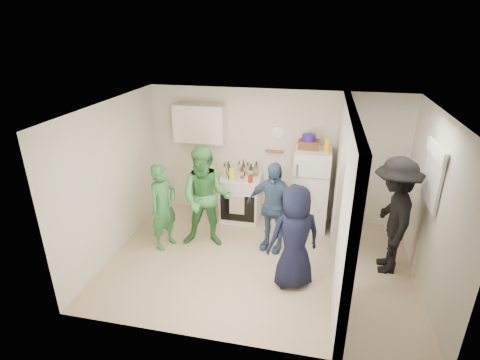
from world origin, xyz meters
name	(u,v)px	position (x,y,z in m)	size (l,w,h in m)	color
floor	(259,262)	(0.00, 0.00, 0.00)	(4.80, 4.80, 0.00)	tan
wall_back	(275,156)	(0.00, 1.70, 1.25)	(4.80, 4.80, 0.00)	silver
wall_front	(235,257)	(0.00, -1.70, 1.25)	(4.80, 4.80, 0.00)	silver
wall_left	(113,179)	(-2.40, 0.00, 1.25)	(3.40, 3.40, 0.00)	silver
wall_right	(434,208)	(2.40, 0.00, 1.25)	(3.40, 3.40, 0.00)	silver
ceiling	(262,109)	(0.00, 0.00, 2.50)	(4.80, 4.80, 0.00)	white
partition_pier_back	(341,172)	(1.20, 1.10, 1.25)	(0.12, 1.20, 2.50)	silver
partition_pier_front	(347,240)	(1.20, -1.10, 1.25)	(0.12, 1.20, 2.50)	silver
partition_header	(352,128)	(1.20, 0.00, 2.30)	(0.12, 1.00, 0.40)	silver
stove	(241,198)	(-0.59, 1.37, 0.44)	(0.75, 0.62, 0.89)	white
upper_cabinet	(200,123)	(-1.40, 1.52, 1.85)	(0.95, 0.34, 0.70)	silver
fridge	(310,190)	(0.72, 1.34, 0.77)	(0.63, 0.61, 1.53)	white
wicker_basket	(308,145)	(0.62, 1.39, 1.61)	(0.35, 0.25, 0.15)	brown
blue_bowl	(309,137)	(0.62, 1.39, 1.74)	(0.24, 0.24, 0.11)	#281594
yellow_cup_stack_top	(327,146)	(0.94, 1.24, 1.66)	(0.09, 0.09, 0.25)	yellow
wall_clock	(278,133)	(0.05, 1.68, 1.70)	(0.22, 0.22, 0.03)	white
spice_shelf	(274,151)	(0.00, 1.65, 1.35)	(0.35, 0.08, 0.03)	olive
nook_window	(434,175)	(2.38, 0.20, 1.65)	(0.03, 0.70, 0.80)	black
nook_window_frame	(433,175)	(2.36, 0.20, 1.65)	(0.04, 0.76, 0.86)	white
nook_valance	(436,151)	(2.34, 0.20, 2.00)	(0.04, 0.82, 0.18)	white
yellow_cup_stack_stove	(232,175)	(-0.71, 1.15, 1.01)	(0.09, 0.09, 0.25)	#FFFE15
red_cup	(250,179)	(-0.37, 1.17, 0.95)	(0.09, 0.09, 0.12)	#AB230B
person_green_left	(163,207)	(-1.65, 0.17, 0.75)	(0.55, 0.36, 1.50)	#317B3C
person_green_center	(206,198)	(-0.96, 0.37, 0.89)	(0.86, 0.67, 1.77)	#3A8544
person_denim	(273,207)	(0.14, 0.48, 0.78)	(0.92, 0.38, 1.57)	#334E70
person_navy	(294,237)	(0.57, -0.40, 0.79)	(0.77, 0.50, 1.57)	black
person_nook	(392,216)	(1.96, 0.28, 0.92)	(1.19, 0.68, 1.84)	black
bottle_a	(228,168)	(-0.86, 1.48, 1.02)	(0.07, 0.07, 0.25)	brown
bottle_b	(230,171)	(-0.78, 1.27, 1.03)	(0.06, 0.06, 0.29)	#1C4E1A
bottle_c	(239,167)	(-0.65, 1.53, 1.02)	(0.06, 0.06, 0.26)	silver
bottle_d	(242,172)	(-0.55, 1.32, 1.02)	(0.06, 0.06, 0.25)	#58390F
bottle_e	(248,168)	(-0.49, 1.54, 1.01)	(0.08, 0.08, 0.24)	#A5ACB7
bottle_f	(251,171)	(-0.40, 1.40, 1.02)	(0.08, 0.08, 0.27)	#163D18
bottle_g	(256,169)	(-0.32, 1.49, 1.04)	(0.08, 0.08, 0.29)	brown
bottle_h	(224,171)	(-0.87, 1.26, 1.04)	(0.06, 0.06, 0.30)	#ADB1BA
bottle_i	(244,168)	(-0.55, 1.45, 1.05)	(0.06, 0.06, 0.32)	#5D2610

